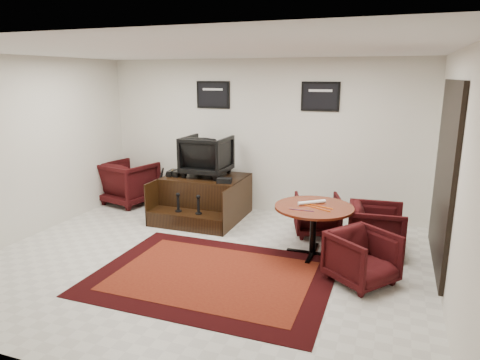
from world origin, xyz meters
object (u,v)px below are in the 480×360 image
at_px(shine_chair, 207,154).
at_px(table_chair_back, 317,213).
at_px(shine_podium, 204,198).
at_px(table_chair_corner, 362,255).
at_px(meeting_table, 314,212).
at_px(table_chair_window, 376,227).
at_px(armchair_side, 129,181).

relative_size(shine_chair, table_chair_back, 1.13).
bearing_deg(shine_chair, table_chair_back, 170.99).
height_order(shine_podium, shine_chair, shine_chair).
xyz_separation_m(table_chair_back, table_chair_corner, (0.82, -1.49, 0.00)).
height_order(shine_chair, table_chair_back, shine_chair).
relative_size(meeting_table, table_chair_window, 1.41).
height_order(shine_chair, table_chair_window, shine_chair).
height_order(meeting_table, table_chair_window, table_chair_window).
bearing_deg(table_chair_window, armchair_side, 74.76).
bearing_deg(table_chair_corner, table_chair_window, 31.83).
bearing_deg(table_chair_window, meeting_table, 109.55).
xyz_separation_m(armchair_side, meeting_table, (3.92, -1.26, 0.16)).
height_order(table_chair_back, table_chair_corner, table_chair_corner).
bearing_deg(meeting_table, shine_podium, 154.73).
xyz_separation_m(meeting_table, table_chair_window, (0.84, 0.38, -0.24)).
bearing_deg(table_chair_corner, table_chair_back, 66.62).
distance_m(shine_chair, table_chair_back, 2.25).
bearing_deg(armchair_side, table_chair_back, -173.06).
bearing_deg(meeting_table, table_chair_corner, -41.93).
bearing_deg(table_chair_back, shine_chair, -26.20).
bearing_deg(table_chair_corner, shine_chair, 95.71).
height_order(shine_podium, table_chair_back, shine_podium).
height_order(shine_podium, armchair_side, armchair_side).
xyz_separation_m(table_chair_window, table_chair_corner, (-0.11, -1.03, -0.03)).
xyz_separation_m(shine_chair, table_chair_back, (2.08, -0.33, -0.78)).
distance_m(meeting_table, table_chair_corner, 1.02).
xyz_separation_m(meeting_table, table_chair_corner, (0.73, -0.65, -0.27)).
distance_m(shine_chair, table_chair_corner, 3.51).
distance_m(table_chair_back, table_chair_window, 1.03).
distance_m(shine_chair, meeting_table, 2.51).
bearing_deg(table_chair_window, shine_podium, 73.19).
distance_m(armchair_side, meeting_table, 4.12).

